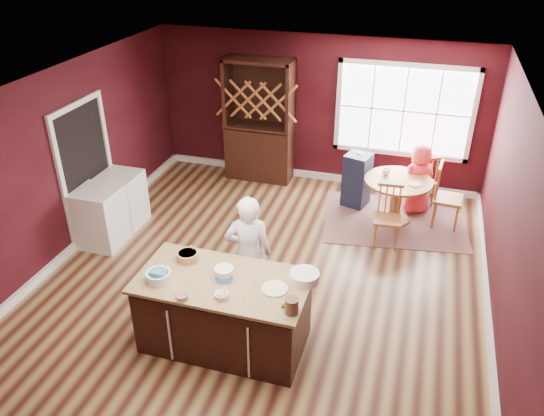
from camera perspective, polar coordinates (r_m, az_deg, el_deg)
The scene contains 28 objects.
room_shell at distance 6.69m, azimuth -1.33°, elevation 1.14°, with size 7.00×7.00×7.00m.
window at distance 9.57m, azimuth 14.00°, elevation 10.12°, with size 2.36×0.10×1.66m, color white, non-canonical shape.
doorway at distance 8.59m, azimuth -19.26°, elevation 3.66°, with size 0.08×1.26×2.13m, color white, non-canonical shape.
kitchen_island at distance 6.28m, azimuth -5.15°, elevation -11.20°, with size 1.94×1.01×0.92m.
dining_table at distance 8.83m, azimuth 13.30°, elevation 1.72°, with size 1.08×1.08×0.75m.
baker at distance 6.59m, azimuth -2.54°, elevation -4.95°, with size 0.58×0.38×1.60m, color silver.
layer_cake at distance 5.98m, azimuth -5.18°, elevation -6.96°, with size 0.30×0.30×0.12m, color white, non-canonical shape.
bowl_blue at distance 6.05m, azimuth -12.09°, elevation -7.20°, with size 0.28×0.28×0.11m, color white.
bowl_yellow at distance 6.33m, azimuth -9.05°, elevation -5.12°, with size 0.26×0.26×0.10m, color #9F7453.
bowl_pink at distance 5.75m, azimuth -9.65°, elevation -9.42°, with size 0.15×0.15×0.06m, color silver.
bowl_olive at distance 5.72m, azimuth -5.45°, elevation -9.35°, with size 0.15×0.15×0.06m, color #F9EBC9.
drinking_glass at distance 5.79m, azimuth -2.00°, elevation -8.13°, with size 0.07×0.07×0.13m, color silver.
dinner_plate at distance 5.81m, azimuth 0.29°, elevation -8.67°, with size 0.29×0.29×0.02m, color beige.
white_tub at distance 5.92m, azimuth 3.52°, elevation -7.40°, with size 0.33×0.33×0.11m, color silver.
stoneware_crock at distance 5.47m, azimuth 2.11°, elevation -10.47°, with size 0.15×0.15×0.17m, color brown.
toy_figurine at distance 5.56m, azimuth 1.24°, elevation -10.37°, with size 0.04×0.04×0.07m, color #F4BA03, non-canonical shape.
rug at distance 9.08m, azimuth 12.92°, elevation -1.24°, with size 2.27×1.76×0.01m, color brown.
chair_east at distance 8.90m, azimuth 18.48°, elevation 1.23°, with size 0.45×0.43×1.08m, color brown, non-canonical shape.
chair_south at distance 8.16m, azimuth 12.33°, elevation -0.95°, with size 0.41×0.39×0.98m, color brown, non-canonical shape.
chair_north at distance 9.49m, azimuth 15.85°, elevation 3.04°, with size 0.41×0.39×0.97m, color brown, non-canonical shape.
seated_woman at distance 9.18m, azimuth 15.50°, elevation 3.04°, with size 0.60×0.39×1.22m, color #F23343.
high_chair at distance 9.22m, azimuth 9.11°, elevation 3.11°, with size 0.40×0.40×0.99m, color black, non-canonical shape.
toddler at distance 9.08m, azimuth 8.98°, elevation 4.89°, with size 0.18×0.14×0.26m, color #8CA5BF, non-canonical shape.
table_plate at distance 8.64m, azimuth 15.11°, elevation 2.52°, with size 0.21×0.21×0.02m, color beige.
table_cup at distance 8.84m, azimuth 12.17°, elevation 3.83°, with size 0.13×0.13×0.10m, color white.
hutch at distance 9.88m, azimuth -1.38°, elevation 9.35°, with size 1.24×0.52×2.27m, color black.
washer at distance 8.43m, azimuth -17.99°, elevation -0.97°, with size 0.63×0.61×0.91m, color silver.
dryer at distance 8.90m, azimuth -15.78°, elevation 0.94°, with size 0.61×0.59×0.89m, color white.
Camera 1 is at (1.84, -5.60, 4.51)m, focal length 35.00 mm.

